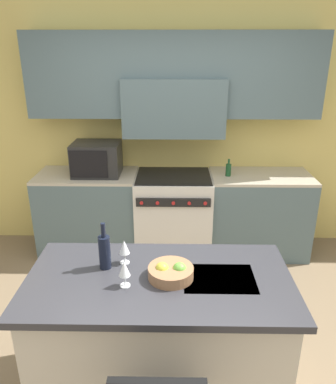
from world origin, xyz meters
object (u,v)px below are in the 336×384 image
object	(u,v)px
wine_bottle	(105,251)
fruit_bowl	(171,272)
oil_bottle_on_counter	(228,170)
range_stove	(173,214)
microwave	(97,159)
wine_glass_far	(124,248)
wine_glass_near	(124,269)

from	to	relation	value
wine_bottle	fruit_bowl	distance (m)	0.44
wine_bottle	oil_bottle_on_counter	distance (m)	2.07
range_stove	microwave	size ratio (longest dim) A/B	1.85
range_stove	fruit_bowl	bearing A→B (deg)	-90.28
microwave	wine_bottle	bearing A→B (deg)	-77.56
microwave	wine_bottle	world-z (taller)	microwave
wine_bottle	wine_glass_far	distance (m)	0.13
fruit_bowl	wine_glass_far	bearing A→B (deg)	152.21
fruit_bowl	wine_bottle	bearing A→B (deg)	166.12
wine_bottle	fruit_bowl	size ratio (longest dim) A/B	1.12
wine_glass_near	oil_bottle_on_counter	xyz separation A→B (m)	(0.87, 1.99, -0.03)
wine_bottle	wine_glass_near	size ratio (longest dim) A/B	1.88
microwave	oil_bottle_on_counter	distance (m)	1.43
wine_glass_near	wine_glass_far	world-z (taller)	same
wine_bottle	wine_glass_far	bearing A→B (deg)	25.49
oil_bottle_on_counter	fruit_bowl	bearing A→B (deg)	-107.59
wine_bottle	microwave	bearing A→B (deg)	102.44
microwave	fruit_bowl	size ratio (longest dim) A/B	1.80
range_stove	wine_bottle	world-z (taller)	wine_bottle
range_stove	wine_glass_far	world-z (taller)	wine_glass_far
wine_glass_near	fruit_bowl	world-z (taller)	wine_glass_near
range_stove	wine_glass_near	xyz separation A→B (m)	(-0.28, -2.01, 0.57)
microwave	wine_bottle	xyz separation A→B (m)	(0.40, -1.83, -0.07)
wine_glass_far	wine_bottle	bearing A→B (deg)	-154.51
wine_glass_near	fruit_bowl	distance (m)	0.30
microwave	fruit_bowl	world-z (taller)	microwave
wine_glass_far	fruit_bowl	xyz separation A→B (m)	(0.30, -0.16, -0.07)
microwave	fruit_bowl	bearing A→B (deg)	-66.87
range_stove	oil_bottle_on_counter	world-z (taller)	oil_bottle_on_counter
microwave	wine_bottle	distance (m)	1.88
range_stove	wine_glass_near	size ratio (longest dim) A/B	5.55
microwave	oil_bottle_on_counter	world-z (taller)	microwave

